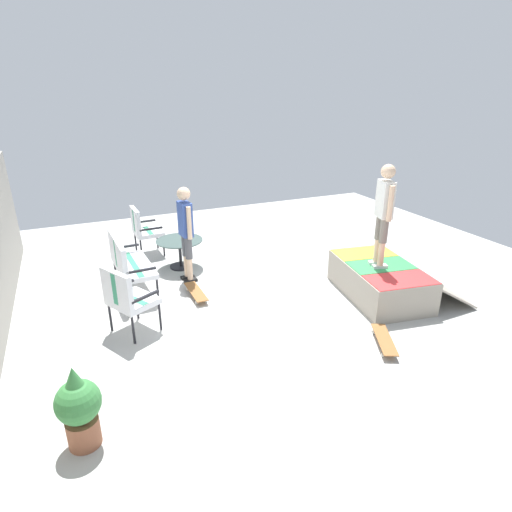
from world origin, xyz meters
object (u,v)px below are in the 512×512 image
Objects in this scene: patio_table at (180,248)px; skateboard_by_bench at (196,292)px; skate_ramp at (381,280)px; patio_chair_near_house at (142,227)px; patio_chair_by_wall at (126,296)px; skateboard_spare at (384,340)px; patio_bench at (126,260)px; person_skater at (384,209)px; potted_plant at (79,406)px; person_watching at (186,227)px.

skateboard_by_bench is (-1.35, 0.09, -0.32)m from patio_table.
skate_ramp is 2.33× the size of patio_table.
patio_chair_by_wall is at bearing 165.88° from patio_chair_near_house.
skate_ramp is 1.57m from skateboard_spare.
person_skater is (-1.83, -3.79, 0.93)m from patio_bench.
patio_bench is 0.76× the size of person_skater.
person_skater is 5.05m from potted_plant.
patio_bench is 3.40m from potted_plant.
potted_plant is (-5.01, 1.50, -0.15)m from patio_chair_near_house.
skateboard_by_bench is (-0.59, -1.01, -0.53)m from patio_bench.
person_watching is 1.17m from skateboard_by_bench.
person_skater is at bearing -137.98° from patio_chair_near_house.
patio_chair_near_house is 3.17m from patio_chair_by_wall.
person_watching reaches higher than patio_chair_near_house.
patio_bench is at bearing 44.03° from skateboard_spare.
skateboard_spare is (-2.48, -1.96, 0.00)m from skateboard_by_bench.
person_skater is at bearing -125.48° from person_watching.
skateboard_spare is (-1.74, -3.17, -0.53)m from patio_chair_by_wall.
person_skater is at bearing -73.11° from potted_plant.
person_skater reaches higher than patio_chair_by_wall.
patio_bench is 4.31m from skateboard_spare.
patio_chair_near_house reaches higher than skateboard_by_bench.
patio_chair_by_wall is at bearing 148.11° from patio_table.
skate_ramp is at bearing -96.90° from patio_chair_by_wall.
skateboard_spare is 0.88× the size of potted_plant.
person_skater is at bearing -113.97° from skateboard_by_bench.
patio_bench is 1.29m from skateboard_by_bench.
patio_bench is 1.59× the size of skateboard_spare.
skate_ramp is 2.60× the size of skateboard_spare.
patio_table is at bearing -31.89° from patio_chair_by_wall.
patio_bench reaches higher than skate_ramp.
person_watching is at bearing 30.76° from skateboard_spare.
patio_chair_by_wall is 4.13m from person_skater.
person_skater reaches higher than patio_table.
patio_bench is 1.59× the size of skateboard_by_bench.
patio_bench is 4.31m from person_skater.
patio_table is at bearing 25.99° from skateboard_spare.
potted_plant reaches higher than patio_table.
patio_table is 0.90m from person_watching.
patio_table is (0.76, -1.10, -0.21)m from patio_bench.
skateboard_by_bench is at bearing -58.56° from patio_chair_by_wall.
skate_ramp is at bearing -136.99° from patio_chair_near_house.
skateboard_spare is at bearing 143.14° from skate_ramp.
patio_chair_near_house is 0.61× the size of person_skater.
person_watching is 3.37m from person_skater.
patio_chair_near_house is at bearing 43.01° from skate_ramp.
potted_plant is (-3.26, 0.93, -0.15)m from patio_bench.
potted_plant is (-1.43, 4.84, 0.18)m from skate_ramp.
patio_chair_near_house is 1.13× the size of patio_table.
person_skater reaches higher than skate_ramp.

